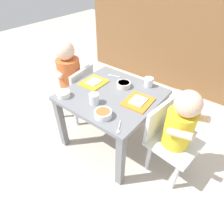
# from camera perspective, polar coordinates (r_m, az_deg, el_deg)

# --- Properties ---
(ground_plane) EXTENTS (7.00, 7.00, 0.00)m
(ground_plane) POSITION_cam_1_polar(r_m,az_deg,el_deg) (1.57, 0.00, -8.28)
(ground_plane) COLOR beige
(kitchen_cabinet_back) EXTENTS (2.18, 0.39, 1.05)m
(kitchen_cabinet_back) POSITION_cam_1_polar(r_m,az_deg,el_deg) (2.26, 21.33, 20.57)
(kitchen_cabinet_back) COLOR brown
(kitchen_cabinet_back) RESTS_ON ground
(dining_table) EXTENTS (0.59, 0.57, 0.45)m
(dining_table) POSITION_cam_1_polar(r_m,az_deg,el_deg) (1.32, 0.00, 2.77)
(dining_table) COLOR slate
(dining_table) RESTS_ON ground
(seated_child_left) EXTENTS (0.31, 0.31, 0.69)m
(seated_child_left) POSITION_cam_1_polar(r_m,az_deg,el_deg) (1.60, -12.36, 10.84)
(seated_child_left) COLOR silver
(seated_child_left) RESTS_ON ground
(seated_child_right) EXTENTS (0.31, 0.31, 0.65)m
(seated_child_right) POSITION_cam_1_polar(r_m,az_deg,el_deg) (1.16, 18.97, -4.01)
(seated_child_right) COLOR silver
(seated_child_right) RESTS_ON ground
(dog) EXTENTS (0.39, 0.36, 0.31)m
(dog) POSITION_cam_1_polar(r_m,az_deg,el_deg) (1.72, 15.51, 4.09)
(dog) COLOR beige
(dog) RESTS_ON ground
(food_tray_left) EXTENTS (0.16, 0.18, 0.02)m
(food_tray_left) POSITION_cam_1_polar(r_m,az_deg,el_deg) (1.39, -5.43, 8.81)
(food_tray_left) COLOR gold
(food_tray_left) RESTS_ON dining_table
(food_tray_right) EXTENTS (0.17, 0.20, 0.02)m
(food_tray_right) POSITION_cam_1_polar(r_m,az_deg,el_deg) (1.20, 7.82, 3.13)
(food_tray_right) COLOR orange
(food_tray_right) RESTS_ON dining_table
(water_cup_left) EXTENTS (0.06, 0.06, 0.07)m
(water_cup_left) POSITION_cam_1_polar(r_m,az_deg,el_deg) (1.18, -5.36, 3.83)
(water_cup_left) COLOR white
(water_cup_left) RESTS_ON dining_table
(water_cup_right) EXTENTS (0.06, 0.06, 0.06)m
(water_cup_right) POSITION_cam_1_polar(r_m,az_deg,el_deg) (1.37, 10.85, 8.64)
(water_cup_right) COLOR white
(water_cup_right) RESTS_ON dining_table
(veggie_bowl_near) EXTENTS (0.10, 0.10, 0.04)m
(veggie_bowl_near) POSITION_cam_1_polar(r_m,az_deg,el_deg) (1.08, -2.67, -0.51)
(veggie_bowl_near) COLOR white
(veggie_bowl_near) RESTS_ON dining_table
(cereal_bowl_right_side) EXTENTS (0.09, 0.09, 0.04)m
(cereal_bowl_right_side) POSITION_cam_1_polar(r_m,az_deg,el_deg) (1.28, -14.27, 5.28)
(cereal_bowl_right_side) COLOR white
(cereal_bowl_right_side) RESTS_ON dining_table
(cereal_bowl_left_side) EXTENTS (0.10, 0.10, 0.04)m
(cereal_bowl_left_side) POSITION_cam_1_polar(r_m,az_deg,el_deg) (1.34, 3.47, 8.22)
(cereal_bowl_left_side) COLOR silver
(cereal_bowl_left_side) RESTS_ON dining_table
(spoon_by_left_tray) EXTENTS (0.10, 0.04, 0.01)m
(spoon_by_left_tray) POSITION_cam_1_polar(r_m,az_deg,el_deg) (1.48, 0.30, 10.81)
(spoon_by_left_tray) COLOR silver
(spoon_by_left_tray) RESTS_ON dining_table
(spoon_by_right_tray) EXTENTS (0.06, 0.09, 0.01)m
(spoon_by_right_tray) POSITION_cam_1_polar(r_m,az_deg,el_deg) (1.01, 2.07, -4.86)
(spoon_by_right_tray) COLOR silver
(spoon_by_right_tray) RESTS_ON dining_table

